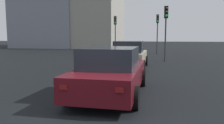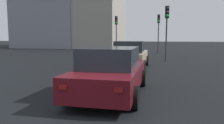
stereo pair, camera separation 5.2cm
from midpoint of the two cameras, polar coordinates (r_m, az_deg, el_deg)
car_beige_lead at (r=13.56m, az=4.78°, el=1.78°), size 4.15×2.20×1.64m
car_maroon_second at (r=7.28m, az=-0.06°, el=-2.60°), size 4.66×2.19×1.57m
traffic_light_near_left at (r=24.58m, az=1.16°, el=9.07°), size 0.32×0.28×4.13m
traffic_light_near_right at (r=24.46m, az=12.01°, el=9.14°), size 0.32×0.28×4.25m
traffic_light_far_left at (r=17.30m, az=14.08°, el=10.00°), size 0.32×0.30×4.17m
building_facade_left at (r=41.72m, az=-5.67°, el=14.48°), size 15.52×11.16×15.26m
building_facade_center at (r=40.03m, az=-15.59°, el=10.44°), size 8.35×10.46×9.48m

